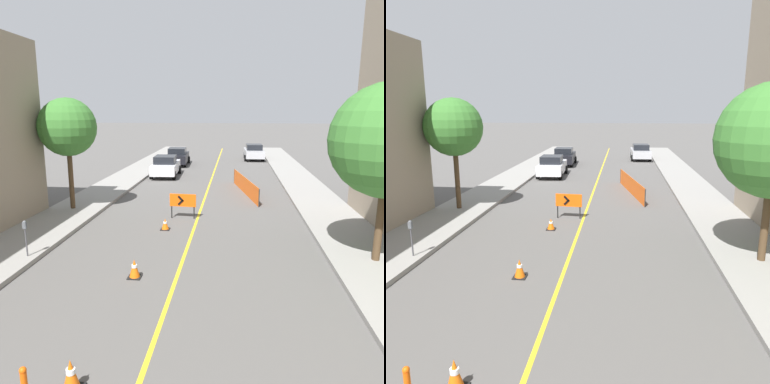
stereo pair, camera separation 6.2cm
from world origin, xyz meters
The scene contains 13 objects.
lane_stripe centered at (0.00, 26.70, 0.00)m, with size 0.12×53.40×0.01m.
sidewalk_left centered at (-6.20, 26.70, 0.08)m, with size 2.73×53.40×0.16m.
sidewalk_right centered at (6.20, 26.70, 0.08)m, with size 2.73×53.40×0.16m.
traffic_cone_second centered at (-1.16, 9.21, 0.31)m, with size 0.40×0.40×0.63m.
traffic_cone_third centered at (-1.27, 13.92, 0.28)m, with size 0.40×0.40×0.58m.
traffic_cone_fourth centered at (-1.20, 18.61, 0.24)m, with size 0.39×0.39×0.48m.
arrow_barricade_primary centered at (-0.69, 20.37, 0.83)m, with size 1.24×0.14×1.17m.
safety_mesh_fence centered at (2.32, 26.13, 0.49)m, with size 1.36×6.60×0.98m.
parked_car_curb_near centered at (-3.55, 31.49, 0.80)m, with size 1.99×4.38×1.59m.
parked_car_curb_mid centered at (-3.57, 37.56, 0.80)m, with size 2.01×4.38×1.59m.
parked_car_curb_far centered at (3.57, 42.10, 0.80)m, with size 1.98×4.37×1.59m.
parking_meter_near_curb centered at (-5.19, 14.78, 1.05)m, with size 0.12×0.11×1.24m.
street_tree_left_near centered at (-6.34, 21.01, 4.15)m, with size 2.78×2.78×5.39m.
Camera 1 is at (1.67, 3.66, 4.97)m, focal length 35.00 mm.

